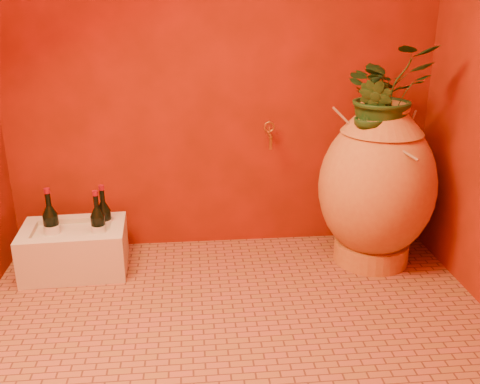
{
  "coord_description": "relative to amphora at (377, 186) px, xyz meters",
  "views": [
    {
      "loc": [
        -0.19,
        -2.09,
        1.47
      ],
      "look_at": [
        0.05,
        0.35,
        0.56
      ],
      "focal_mm": 40.0,
      "sensor_mm": 36.0,
      "label": 1
    }
  ],
  "objects": [
    {
      "name": "floor",
      "position": [
        -0.85,
        -0.65,
        -0.46
      ],
      "size": [
        2.5,
        2.5,
        0.0
      ],
      "primitive_type": "plane",
      "color": "brown",
      "rests_on": "ground"
    },
    {
      "name": "wall_back",
      "position": [
        -0.85,
        0.35,
        0.79
      ],
      "size": [
        2.5,
        0.02,
        2.5
      ],
      "primitive_type": "cube",
      "color": "#601905",
      "rests_on": "ground"
    },
    {
      "name": "amphora",
      "position": [
        0.0,
        0.0,
        0.0
      ],
      "size": [
        0.79,
        0.79,
        0.93
      ],
      "rotation": [
        0.0,
        0.0,
        -0.24
      ],
      "color": "#B57E33",
      "rests_on": "floor"
    },
    {
      "name": "stone_basin",
      "position": [
        -1.7,
        0.04,
        -0.34
      ],
      "size": [
        0.58,
        0.41,
        0.27
      ],
      "rotation": [
        0.0,
        0.0,
        0.05
      ],
      "color": "beige",
      "rests_on": "floor"
    },
    {
      "name": "wine_bottle_a",
      "position": [
        -1.56,
        0.03,
        -0.2
      ],
      "size": [
        0.08,
        0.08,
        0.33
      ],
      "color": "black",
      "rests_on": "stone_basin"
    },
    {
      "name": "wine_bottle_b",
      "position": [
        -1.81,
        0.03,
        -0.19
      ],
      "size": [
        0.09,
        0.09,
        0.35
      ],
      "color": "black",
      "rests_on": "stone_basin"
    },
    {
      "name": "wine_bottle_c",
      "position": [
        -1.53,
        0.1,
        -0.2
      ],
      "size": [
        0.08,
        0.08,
        0.34
      ],
      "color": "black",
      "rests_on": "stone_basin"
    },
    {
      "name": "wall_tap",
      "position": [
        -0.57,
        0.27,
        0.25
      ],
      "size": [
        0.07,
        0.14,
        0.15
      ],
      "color": "#AA7827",
      "rests_on": "wall_back"
    },
    {
      "name": "plant_main",
      "position": [
        0.0,
        0.01,
        0.52
      ],
      "size": [
        0.53,
        0.48,
        0.52
      ],
      "primitive_type": "imported",
      "rotation": [
        0.0,
        0.0,
        0.18
      ],
      "color": "#1A3F16",
      "rests_on": "amphora"
    },
    {
      "name": "plant_side",
      "position": [
        -0.09,
        -0.09,
        0.42
      ],
      "size": [
        0.24,
        0.26,
        0.38
      ],
      "primitive_type": "imported",
      "rotation": [
        0.0,
        0.0,
        -1.13
      ],
      "color": "#1A3F16",
      "rests_on": "amphora"
    }
  ]
}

